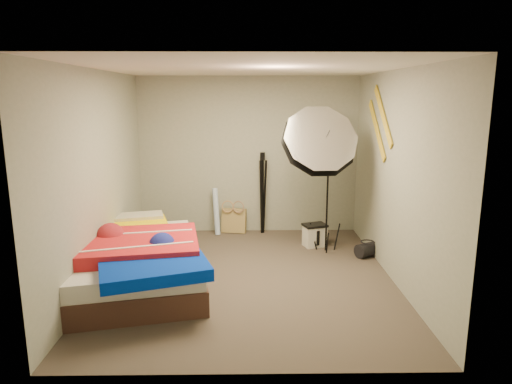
{
  "coord_description": "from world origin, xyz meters",
  "views": [
    {
      "loc": [
        0.01,
        -5.29,
        2.21
      ],
      "look_at": [
        0.1,
        0.6,
        0.95
      ],
      "focal_mm": 32.0,
      "sensor_mm": 36.0,
      "label": 1
    }
  ],
  "objects_px": {
    "photo_umbrella": "(319,143)",
    "wrapping_roll": "(216,211)",
    "camera_tripod": "(263,187)",
    "tote_bag": "(234,221)",
    "duffel_bag": "(367,250)",
    "camera_case": "(315,236)",
    "bed": "(135,259)"
  },
  "relations": [
    {
      "from": "bed",
      "to": "photo_umbrella",
      "type": "bearing_deg",
      "value": 24.29
    },
    {
      "from": "duffel_bag",
      "to": "camera_case",
      "type": "bearing_deg",
      "value": 115.3
    },
    {
      "from": "camera_case",
      "to": "photo_umbrella",
      "type": "xyz_separation_m",
      "value": [
        -0.03,
        -0.34,
        1.41
      ]
    },
    {
      "from": "wrapping_roll",
      "to": "camera_tripod",
      "type": "bearing_deg",
      "value": 4.55
    },
    {
      "from": "duffel_bag",
      "to": "bed",
      "type": "distance_m",
      "value": 3.13
    },
    {
      "from": "duffel_bag",
      "to": "wrapping_roll",
      "type": "bearing_deg",
      "value": 123.58
    },
    {
      "from": "camera_tripod",
      "to": "photo_umbrella",
      "type": "bearing_deg",
      "value": -54.64
    },
    {
      "from": "camera_case",
      "to": "bed",
      "type": "height_order",
      "value": "bed"
    },
    {
      "from": "wrapping_roll",
      "to": "bed",
      "type": "xyz_separation_m",
      "value": [
        -0.82,
        -2.0,
        -0.06
      ]
    },
    {
      "from": "bed",
      "to": "duffel_bag",
      "type": "bearing_deg",
      "value": 16.8
    },
    {
      "from": "bed",
      "to": "photo_umbrella",
      "type": "relative_size",
      "value": 1.14
    },
    {
      "from": "camera_tripod",
      "to": "camera_case",
      "type": "bearing_deg",
      "value": -42.1
    },
    {
      "from": "wrapping_roll",
      "to": "tote_bag",
      "type": "bearing_deg",
      "value": 18.31
    },
    {
      "from": "tote_bag",
      "to": "bed",
      "type": "xyz_separation_m",
      "value": [
        -1.1,
        -2.09,
        0.11
      ]
    },
    {
      "from": "camera_tripod",
      "to": "wrapping_roll",
      "type": "bearing_deg",
      "value": -175.45
    },
    {
      "from": "tote_bag",
      "to": "wrapping_roll",
      "type": "xyz_separation_m",
      "value": [
        -0.28,
        -0.09,
        0.18
      ]
    },
    {
      "from": "photo_umbrella",
      "to": "wrapping_roll",
      "type": "bearing_deg",
      "value": 146.75
    },
    {
      "from": "camera_case",
      "to": "duffel_bag",
      "type": "xyz_separation_m",
      "value": [
        0.67,
        -0.47,
        -0.06
      ]
    },
    {
      "from": "wrapping_roll",
      "to": "camera_tripod",
      "type": "height_order",
      "value": "camera_tripod"
    },
    {
      "from": "tote_bag",
      "to": "camera_tripod",
      "type": "bearing_deg",
      "value": 6.72
    },
    {
      "from": "wrapping_roll",
      "to": "bed",
      "type": "height_order",
      "value": "wrapping_roll"
    },
    {
      "from": "camera_case",
      "to": "camera_tripod",
      "type": "distance_m",
      "value": 1.18
    },
    {
      "from": "duffel_bag",
      "to": "camera_tripod",
      "type": "relative_size",
      "value": 0.24
    },
    {
      "from": "photo_umbrella",
      "to": "camera_tripod",
      "type": "distance_m",
      "value": 1.49
    },
    {
      "from": "camera_tripod",
      "to": "tote_bag",
      "type": "bearing_deg",
      "value": 175.88
    },
    {
      "from": "duffel_bag",
      "to": "camera_tripod",
      "type": "bearing_deg",
      "value": 111.37
    },
    {
      "from": "wrapping_roll",
      "to": "duffel_bag",
      "type": "relative_size",
      "value": 2.34
    },
    {
      "from": "wrapping_roll",
      "to": "bed",
      "type": "distance_m",
      "value": 2.16
    },
    {
      "from": "photo_umbrella",
      "to": "camera_tripod",
      "type": "height_order",
      "value": "photo_umbrella"
    },
    {
      "from": "tote_bag",
      "to": "camera_tripod",
      "type": "relative_size",
      "value": 0.3
    },
    {
      "from": "tote_bag",
      "to": "camera_tripod",
      "type": "height_order",
      "value": "camera_tripod"
    },
    {
      "from": "tote_bag",
      "to": "wrapping_roll",
      "type": "bearing_deg",
      "value": -150.84
    }
  ]
}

